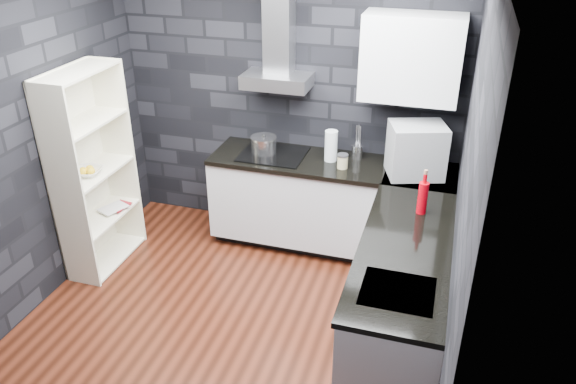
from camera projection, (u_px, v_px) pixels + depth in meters
The scene contains 27 objects.
ground at pixel (230, 322), 4.48m from camera, with size 3.20×3.20×0.00m, color #491D10.
wall_back at pixel (289, 97), 5.22m from camera, with size 3.20×0.05×2.70m, color black.
wall_front at pixel (76, 321), 2.47m from camera, with size 3.20×0.05×2.70m, color black.
wall_left at pixel (23, 143), 4.26m from camera, with size 0.05×3.20×2.70m, color black.
wall_right at pixel (466, 202), 3.43m from camera, with size 0.05×3.20×2.70m, color black.
toekick_back at pixel (329, 240), 5.46m from camera, with size 2.18×0.50×0.10m, color black.
toekick_right at pixel (401, 343), 4.19m from camera, with size 0.50×1.78×0.10m, color black.
counter_back_cab at pixel (330, 203), 5.22m from camera, with size 2.20×0.60×0.76m, color silver.
counter_right_cab at pixel (401, 296), 4.00m from camera, with size 0.60×1.80×0.76m, color silver.
counter_back_top at pixel (331, 164), 5.03m from camera, with size 2.20×0.62×0.04m, color black.
counter_right_top at pixel (405, 249), 3.82m from camera, with size 0.62×1.80×0.04m, color black.
counter_corner_top at pixel (422, 175), 4.83m from camera, with size 0.62×0.62×0.04m, color black.
hood_body at pixel (277, 81), 4.97m from camera, with size 0.60×0.34×0.12m, color #A7A7AC.
hood_chimney at pixel (279, 20), 4.79m from camera, with size 0.24×0.20×0.90m, color #A7A7AC.
upper_cabinet at pixel (412, 58), 4.54m from camera, with size 0.80×0.35×0.70m, color white.
cooktop at pixel (273, 154), 5.17m from camera, with size 0.58×0.50×0.01m, color black.
sink_rim at pixel (398, 291), 3.39m from camera, with size 0.44×0.40×0.01m, color #A7A7AC.
pot at pixel (264, 145), 5.16m from camera, with size 0.23×0.23×0.14m, color silver.
glass_vase at pixel (331, 146), 5.00m from camera, with size 0.11×0.11×0.28m, color white.
storage_jar at pixel (342, 162), 4.89m from camera, with size 0.09×0.09×0.11m, color tan.
utensil_crock at pixel (357, 152), 5.07m from camera, with size 0.10×0.10×0.13m, color silver.
appliance_garage at pixel (416, 150), 4.70m from camera, with size 0.45×0.35×0.45m, color #9EA1A4.
red_bottle at pixel (423, 198), 4.16m from camera, with size 0.07×0.07×0.25m, color #B8000C.
bookshelf at pixel (94, 172), 4.84m from camera, with size 0.34×0.80×1.80m, color white.
fruit_bowl at pixel (88, 172), 4.76m from camera, with size 0.23×0.23×0.06m, color silver.
book_red at pixel (111, 196), 5.15m from camera, with size 0.15×0.02×0.20m, color maroon.
book_second at pixel (106, 195), 5.12m from camera, with size 0.18×0.02×0.24m, color #B2B2B2.
Camera 1 is at (1.45, -3.19, 3.01)m, focal length 35.00 mm.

